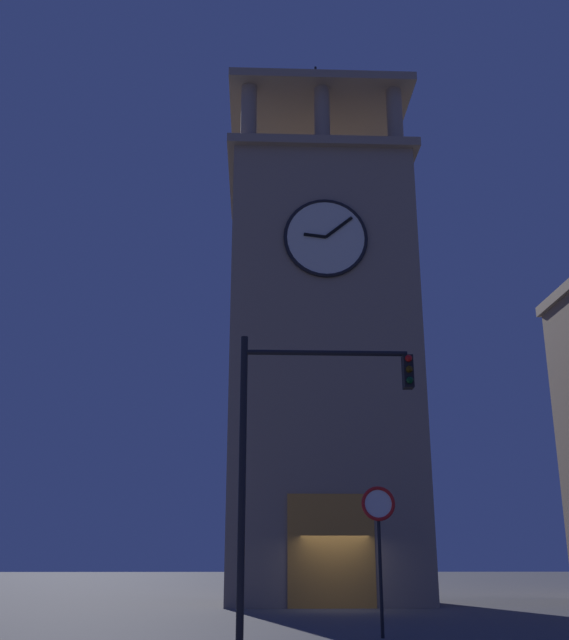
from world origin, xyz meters
name	(u,v)px	position (x,y,z in m)	size (l,w,h in m)	color
ground_plane	(338,610)	(0.00, 0.00, 0.00)	(200.00, 200.00, 0.00)	#4C4C51
clocktower	(320,363)	(0.13, -4.14, 9.94)	(8.35, 7.79, 25.36)	gray
traffic_signal_near	(296,431)	(2.06, 11.68, 4.30)	(3.87, 0.41, 6.44)	black
no_horn_sign	(379,517)	(0.12, 10.39, 2.56)	(0.78, 0.14, 3.25)	black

